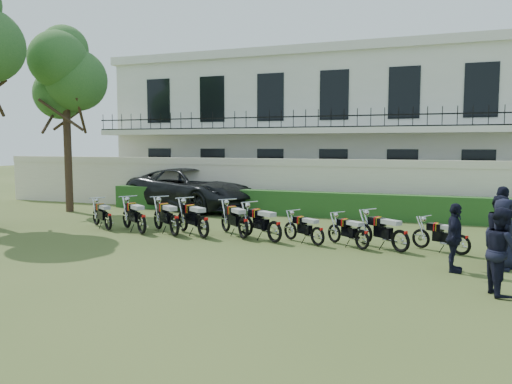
# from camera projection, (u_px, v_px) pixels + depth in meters

# --- Properties ---
(ground) EXTENTS (100.00, 100.00, 0.00)m
(ground) POSITION_uv_depth(u_px,v_px,m) (207.00, 249.00, 13.88)
(ground) COLOR #394B1E
(ground) RESTS_ON ground
(perimeter_wall) EXTENTS (30.00, 0.35, 2.30)m
(perimeter_wall) POSITION_uv_depth(u_px,v_px,m) (289.00, 185.00, 21.24)
(perimeter_wall) COLOR beige
(perimeter_wall) RESTS_ON ground
(hedge) EXTENTS (18.00, 0.60, 1.00)m
(hedge) POSITION_uv_depth(u_px,v_px,m) (307.00, 204.00, 20.21)
(hedge) COLOR #274D1B
(hedge) RESTS_ON ground
(building) EXTENTS (20.40, 9.60, 7.40)m
(building) POSITION_uv_depth(u_px,v_px,m) (321.00, 129.00, 26.56)
(building) COLOR silver
(building) RESTS_ON ground
(tree_west_near) EXTENTS (3.40, 3.20, 7.90)m
(tree_west_near) POSITION_uv_depth(u_px,v_px,m) (66.00, 74.00, 21.07)
(tree_west_near) COLOR #473323
(tree_west_near) RESTS_ON ground
(motorcycle_0) EXTENTS (1.59, 1.13, 1.02)m
(motorcycle_0) POSITION_uv_depth(u_px,v_px,m) (108.00, 217.00, 16.75)
(motorcycle_0) COLOR black
(motorcycle_0) RESTS_ON ground
(motorcycle_1) EXTENTS (1.73, 1.30, 1.13)m
(motorcycle_1) POSITION_uv_depth(u_px,v_px,m) (142.00, 219.00, 16.03)
(motorcycle_1) COLOR black
(motorcycle_1) RESTS_ON ground
(motorcycle_2) EXTENTS (1.72, 1.40, 1.15)m
(motorcycle_2) POSITION_uv_depth(u_px,v_px,m) (174.00, 220.00, 15.67)
(motorcycle_2) COLOR black
(motorcycle_2) RESTS_ON ground
(motorcycle_3) EXTENTS (1.78, 1.32, 1.16)m
(motorcycle_3) POSITION_uv_depth(u_px,v_px,m) (203.00, 222.00, 15.33)
(motorcycle_3) COLOR black
(motorcycle_3) RESTS_ON ground
(motorcycle_4) EXTENTS (1.54, 1.47, 1.11)m
(motorcycle_4) POSITION_uv_depth(u_px,v_px,m) (243.00, 223.00, 15.23)
(motorcycle_4) COLOR black
(motorcycle_4) RESTS_ON ground
(motorcycle_5) EXTENTS (1.77, 1.17, 1.11)m
(motorcycle_5) POSITION_uv_depth(u_px,v_px,m) (275.00, 226.00, 14.62)
(motorcycle_5) COLOR black
(motorcycle_5) RESTS_ON ground
(motorcycle_6) EXTENTS (1.49, 0.98, 0.93)m
(motorcycle_6) POSITION_uv_depth(u_px,v_px,m) (318.00, 232.00, 14.21)
(motorcycle_6) COLOR black
(motorcycle_6) RESTS_ON ground
(motorcycle_7) EXTENTS (1.39, 1.12, 0.93)m
(motorcycle_7) POSITION_uv_depth(u_px,v_px,m) (362.00, 235.00, 13.68)
(motorcycle_7) COLOR black
(motorcycle_7) RESTS_ON ground
(motorcycle_8) EXTENTS (1.62, 1.21, 1.05)m
(motorcycle_8) POSITION_uv_depth(u_px,v_px,m) (401.00, 235.00, 13.30)
(motorcycle_8) COLOR black
(motorcycle_8) RESTS_ON ground
(motorcycle_9) EXTENTS (1.53, 0.90, 0.93)m
(motorcycle_9) POSITION_uv_depth(u_px,v_px,m) (461.00, 240.00, 13.00)
(motorcycle_9) COLOR black
(motorcycle_9) RESTS_ON ground
(suv) EXTENTS (7.22, 5.09, 1.83)m
(suv) POSITION_uv_depth(u_px,v_px,m) (192.00, 188.00, 22.59)
(suv) COLOR black
(suv) RESTS_ON ground
(officer_1) EXTENTS (0.85, 0.98, 1.71)m
(officer_1) POSITION_uv_depth(u_px,v_px,m) (502.00, 251.00, 9.61)
(officer_1) COLOR black
(officer_1) RESTS_ON ground
(officer_2) EXTENTS (0.45, 0.95, 1.58)m
(officer_2) POSITION_uv_depth(u_px,v_px,m) (454.00, 238.00, 11.33)
(officer_2) COLOR black
(officer_2) RESTS_ON ground
(officer_3) EXTENTS (0.77, 0.95, 1.67)m
(officer_3) POSITION_uv_depth(u_px,v_px,m) (503.00, 234.00, 11.57)
(officer_3) COLOR black
(officer_3) RESTS_ON ground
(officer_4) EXTENTS (0.80, 0.94, 1.69)m
(officer_4) POSITION_uv_depth(u_px,v_px,m) (500.00, 230.00, 12.08)
(officer_4) COLOR black
(officer_4) RESTS_ON ground
(officer_5) EXTENTS (0.60, 1.13, 1.85)m
(officer_5) POSITION_uv_depth(u_px,v_px,m) (502.00, 222.00, 12.78)
(officer_5) COLOR black
(officer_5) RESTS_ON ground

